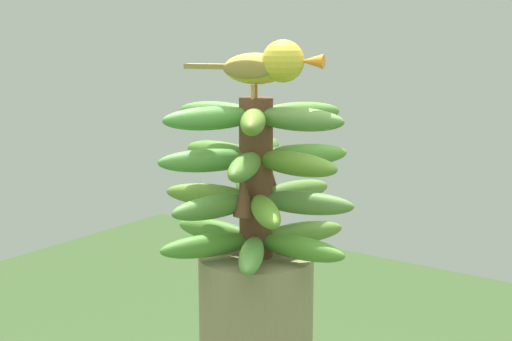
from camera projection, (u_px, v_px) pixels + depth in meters
The scene contains 2 objects.
banana_bunch at pixel (256, 178), 1.15m from camera, with size 0.33×0.33×0.26m.
perched_bird at pixel (270, 65), 1.10m from camera, with size 0.09×0.22×0.09m.
Camera 1 is at (0.92, 0.66, 1.73)m, focal length 49.83 mm.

